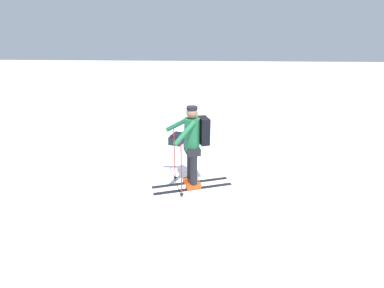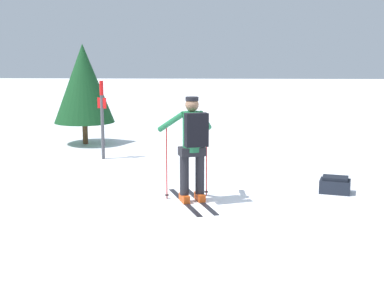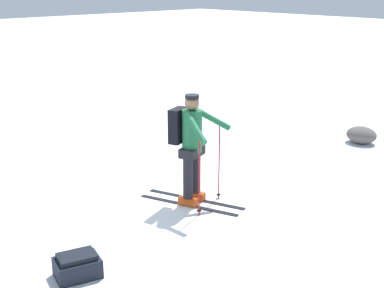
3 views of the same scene
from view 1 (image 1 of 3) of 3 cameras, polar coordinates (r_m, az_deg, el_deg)
The scene contains 3 objects.
ground_plane at distance 5.68m, azimuth 7.89°, elevation -8.89°, with size 80.00×80.00×0.00m, color white.
skier at distance 5.14m, azimuth 0.32°, elevation 0.36°, with size 1.71×1.04×1.73m.
dropped_backpack at distance 7.82m, azimuth -3.26°, elevation 1.18°, with size 0.50×0.60×0.29m.
Camera 1 is at (-0.34, -4.89, 2.86)m, focal length 24.00 mm.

